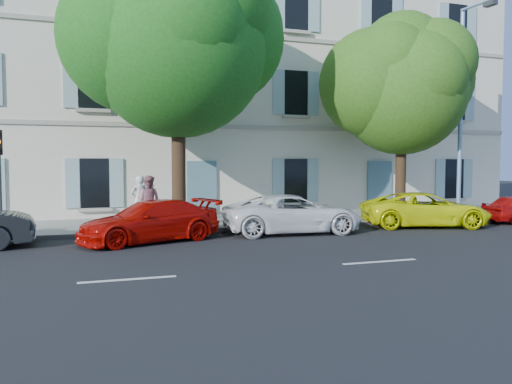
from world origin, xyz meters
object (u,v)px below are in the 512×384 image
object	(u,v)px
car_red_coupe	(150,221)
pedestrian_a	(139,200)
pedestrian_b	(148,201)
car_yellow_supercar	(425,209)
tree_right	(402,91)
street_lamp	(464,100)
tree_left	(178,48)
car_white_coupe	(293,214)

from	to	relation	value
car_red_coupe	pedestrian_a	xyz separation A→B (m)	(-0.01, 3.42, 0.41)
pedestrian_b	car_yellow_supercar	bearing A→B (deg)	-163.26
tree_right	street_lamp	distance (m)	2.55
car_yellow_supercar	street_lamp	distance (m)	5.28
car_red_coupe	pedestrian_b	xyz separation A→B (m)	(0.25, 2.74, 0.42)
tree_left	pedestrian_a	world-z (taller)	tree_left
car_yellow_supercar	tree_left	xyz separation A→B (m)	(-9.08, 1.60, 5.74)
street_lamp	pedestrian_a	world-z (taller)	street_lamp
car_red_coupe	tree_right	xyz separation A→B (m)	(10.66, 2.57, 4.76)
car_yellow_supercar	pedestrian_b	xyz separation A→B (m)	(-10.07, 2.31, 0.40)
tree_left	pedestrian_a	size ratio (longest dim) A/B	5.38
tree_left	street_lamp	xyz separation A→B (m)	(11.78, -0.37, -1.37)
tree_right	pedestrian_a	xyz separation A→B (m)	(-10.68, 0.85, -4.34)
car_red_coupe	pedestrian_b	world-z (taller)	pedestrian_b
tree_left	pedestrian_b	xyz separation A→B (m)	(-0.99, 0.71, -5.34)
car_white_coupe	street_lamp	xyz separation A→B (m)	(8.12, 1.27, 4.36)
car_white_coupe	pedestrian_a	world-z (taller)	pedestrian_a
car_red_coupe	car_yellow_supercar	bearing A→B (deg)	73.04
car_yellow_supercar	street_lamp	bearing A→B (deg)	-49.64
street_lamp	pedestrian_a	bearing A→B (deg)	172.33
street_lamp	pedestrian_b	distance (m)	13.41
car_red_coupe	car_yellow_supercar	size ratio (longest dim) A/B	0.93
car_red_coupe	tree_right	bearing A→B (deg)	84.21
tree_left	tree_right	xyz separation A→B (m)	(9.43, 0.54, -1.00)
car_red_coupe	car_white_coupe	world-z (taller)	car_white_coupe
car_white_coupe	pedestrian_b	distance (m)	5.22
tree_right	car_red_coupe	bearing A→B (deg)	-166.43
car_red_coupe	street_lamp	size ratio (longest dim) A/B	0.51
tree_left	pedestrian_b	bearing A→B (deg)	144.42
car_red_coupe	pedestrian_a	size ratio (longest dim) A/B	2.44
tree_right	street_lamp	xyz separation A→B (m)	(2.36, -0.91, -0.37)
street_lamp	pedestrian_b	xyz separation A→B (m)	(-12.77, 1.07, -3.96)
car_red_coupe	pedestrian_b	bearing A→B (deg)	155.40
car_white_coupe	car_yellow_supercar	xyz separation A→B (m)	(5.42, 0.04, -0.01)
car_red_coupe	tree_right	size ratio (longest dim) A/B	0.54
car_white_coupe	pedestrian_b	world-z (taller)	pedestrian_b
tree_right	street_lamp	bearing A→B (deg)	-21.02
car_white_coupe	street_lamp	distance (m)	9.30
car_red_coupe	pedestrian_b	distance (m)	2.78
pedestrian_b	tree_left	bearing A→B (deg)	174.07
car_white_coupe	tree_right	size ratio (longest dim) A/B	0.59
pedestrian_a	car_white_coupe	bearing A→B (deg)	127.53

